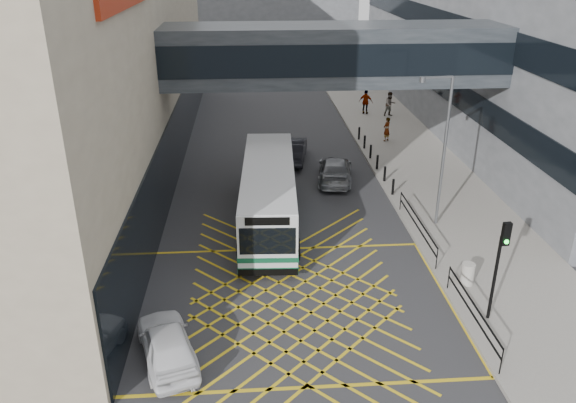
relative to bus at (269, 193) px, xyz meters
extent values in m
plane|color=#333335|center=(0.72, -7.22, -1.64)|extent=(120.00, 120.00, 0.00)
cube|color=black|center=(-5.24, 8.78, 0.36)|extent=(0.10, 41.50, 4.00)
cube|color=black|center=(12.68, 16.78, 2.36)|extent=(0.10, 43.50, 1.60)
cube|color=black|center=(12.68, 16.78, 6.36)|extent=(0.10, 43.50, 1.60)
cube|color=#30353A|center=(3.72, 4.78, 5.86)|extent=(20.00, 4.00, 3.00)
cube|color=black|center=(3.72, 2.76, 5.86)|extent=(19.50, 0.06, 1.60)
cube|color=black|center=(3.72, 6.80, 5.86)|extent=(19.50, 0.06, 1.60)
cube|color=gray|center=(9.72, 7.78, -1.56)|extent=(6.00, 54.00, 0.16)
cube|color=gold|center=(0.72, -7.22, -1.63)|extent=(12.00, 9.00, 0.01)
cube|color=silver|center=(-0.01, -0.11, 0.03)|extent=(2.97, 10.92, 2.65)
cube|color=#0F4C2F|center=(-0.01, -0.11, -1.13)|extent=(3.02, 10.96, 0.33)
cube|color=#0F4C2F|center=(-0.01, -0.11, -0.61)|extent=(3.04, 10.96, 0.22)
cube|color=black|center=(0.02, 0.48, 0.38)|extent=(2.97, 9.55, 1.03)
cube|color=black|center=(-0.26, -5.49, 0.28)|extent=(2.26, 0.19, 1.18)
cube|color=black|center=(-0.27, -5.51, 1.16)|extent=(1.77, 0.14, 0.34)
cube|color=silver|center=(-0.01, -0.11, 1.37)|extent=(2.95, 10.82, 0.10)
cube|color=black|center=(-0.27, -5.51, -1.15)|extent=(2.46, 0.22, 0.29)
cube|color=black|center=(0.25, 5.29, -1.15)|extent=(2.46, 0.22, 0.29)
cylinder|color=black|center=(-1.41, -3.59, -1.15)|extent=(0.32, 1.00, 0.98)
cylinder|color=black|center=(1.06, -3.71, -1.15)|extent=(0.32, 1.00, 0.98)
cylinder|color=black|center=(-1.09, 3.09, -1.15)|extent=(0.32, 1.00, 0.98)
cylinder|color=black|center=(1.38, 2.97, -1.15)|extent=(0.32, 1.00, 0.98)
imported|color=white|center=(-3.78, -10.09, -0.95)|extent=(2.98, 4.66, 1.38)
imported|color=black|center=(1.89, 9.12, -0.87)|extent=(2.71, 5.16, 1.54)
imported|color=gray|center=(4.14, 5.42, -0.90)|extent=(2.72, 5.00, 1.48)
cylinder|color=black|center=(7.70, -8.76, 0.21)|extent=(0.13, 0.13, 3.38)
cube|color=black|center=(7.72, -8.98, 2.10)|extent=(0.29, 0.20, 0.85)
sphere|color=#19E533|center=(7.73, -9.08, 1.85)|extent=(0.17, 0.17, 0.16)
cylinder|color=slate|center=(8.24, -0.91, 2.15)|extent=(0.16, 0.16, 7.25)
cube|color=slate|center=(7.52, -1.01, 5.77)|extent=(1.45, 0.29, 0.09)
cylinder|color=slate|center=(6.80, -1.11, 5.70)|extent=(0.29, 0.29, 0.23)
cylinder|color=#ADA89E|center=(7.75, -6.44, -1.02)|extent=(0.53, 0.53, 0.91)
cube|color=black|center=(6.87, -9.22, -0.53)|extent=(0.05, 5.00, 0.05)
cube|color=black|center=(6.87, -9.22, -0.93)|extent=(0.05, 5.00, 0.05)
cube|color=black|center=(6.87, -2.22, -0.53)|extent=(0.05, 6.00, 0.05)
cube|color=black|center=(6.87, -2.22, -0.93)|extent=(0.05, 6.00, 0.05)
cylinder|color=black|center=(6.87, -11.72, -0.98)|extent=(0.04, 0.04, 1.00)
cylinder|color=black|center=(6.87, -6.72, -0.98)|extent=(0.04, 0.04, 1.00)
cylinder|color=black|center=(6.87, -5.22, -0.98)|extent=(0.04, 0.04, 1.00)
cylinder|color=black|center=(6.87, 0.78, -0.98)|extent=(0.04, 0.04, 1.00)
cylinder|color=black|center=(6.97, 2.78, -1.03)|extent=(0.14, 0.14, 0.90)
cylinder|color=black|center=(6.97, 4.78, -1.03)|extent=(0.14, 0.14, 0.90)
cylinder|color=black|center=(6.97, 6.78, -1.03)|extent=(0.14, 0.14, 0.90)
cylinder|color=black|center=(6.97, 8.78, -1.03)|extent=(0.14, 0.14, 0.90)
cylinder|color=black|center=(6.97, 10.78, -1.03)|extent=(0.14, 0.14, 0.90)
cylinder|color=black|center=(6.97, 12.78, -1.03)|extent=(0.14, 0.14, 0.90)
imported|color=gray|center=(8.83, 12.29, -0.63)|extent=(0.83, 0.80, 1.70)
imported|color=gray|center=(10.62, 18.77, -0.50)|extent=(1.06, 0.78, 1.95)
imported|color=gray|center=(8.80, 19.60, -0.49)|extent=(1.29, 1.04, 1.97)
camera|label=1|loc=(-0.87, -25.30, 10.86)|focal=35.00mm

